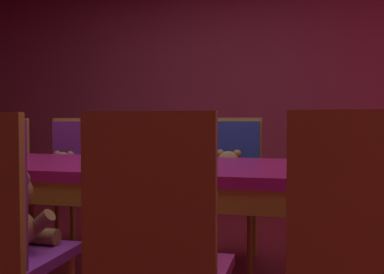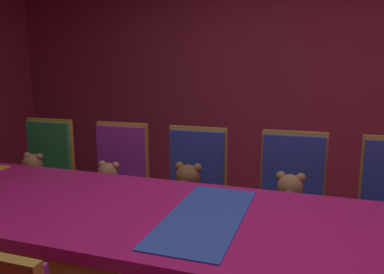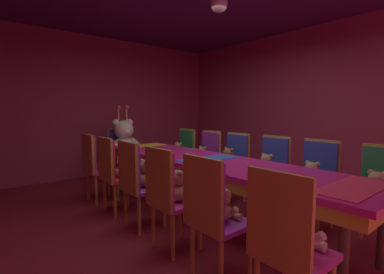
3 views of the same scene
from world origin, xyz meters
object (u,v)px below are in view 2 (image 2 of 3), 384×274
at_px(chair_right_3, 194,185).
at_px(teddy_right_4, 108,185).
at_px(banquet_table, 206,234).
at_px(teddy_right_5, 33,175).
at_px(chair_right_5, 46,169).
at_px(teddy_right_2, 289,202).
at_px(teddy_right_3, 187,192).
at_px(chair_right_2, 291,194).
at_px(chair_right_4, 118,177).

distance_m(chair_right_3, teddy_right_4, 0.60).
distance_m(banquet_table, teddy_right_5, 1.70).
bearing_deg(banquet_table, teddy_right_5, 66.08).
height_order(chair_right_3, chair_right_5, same).
xyz_separation_m(chair_right_3, teddy_right_5, (-0.13, 1.23, -0.01)).
height_order(teddy_right_2, chair_right_5, chair_right_5).
distance_m(teddy_right_3, chair_right_5, 1.24).
relative_size(chair_right_2, chair_right_4, 1.00).
xyz_separation_m(teddy_right_2, chair_right_4, (0.13, 1.22, 0.01)).
relative_size(chair_right_3, chair_right_4, 1.00).
height_order(chair_right_3, teddy_right_5, chair_right_3).
distance_m(chair_right_3, chair_right_4, 0.59).
height_order(chair_right_2, chair_right_4, same).
bearing_deg(chair_right_5, teddy_right_3, 82.63).
relative_size(teddy_right_3, chair_right_4, 0.35).
height_order(teddy_right_4, teddy_right_5, teddy_right_5).
bearing_deg(teddy_right_5, teddy_right_4, 89.97).
distance_m(banquet_table, teddy_right_4, 1.14).
bearing_deg(chair_right_3, chair_right_2, 92.85).
relative_size(chair_right_2, chair_right_3, 1.00).
bearing_deg(chair_right_5, teddy_right_5, 0.00).
height_order(teddy_right_4, chair_right_5, chair_right_5).
distance_m(chair_right_2, chair_right_3, 0.63).
relative_size(banquet_table, chair_right_5, 3.83).
relative_size(banquet_table, teddy_right_3, 10.97).
bearing_deg(chair_right_2, teddy_right_2, 0.00).
bearing_deg(banquet_table, chair_right_2, -20.14).
bearing_deg(teddy_right_5, chair_right_3, 96.13).
bearing_deg(banquet_table, chair_right_4, 47.54).
bearing_deg(banquet_table, chair_right_5, 61.77).
relative_size(teddy_right_2, teddy_right_3, 0.96).
height_order(chair_right_2, chair_right_5, same).
distance_m(chair_right_5, teddy_right_5, 0.15).
distance_m(chair_right_2, teddy_right_5, 1.87).
height_order(banquet_table, teddy_right_3, teddy_right_3).
xyz_separation_m(chair_right_2, teddy_right_4, (-0.16, 1.22, -0.02)).
relative_size(banquet_table, chair_right_4, 3.83).
xyz_separation_m(banquet_table, chair_right_5, (0.83, 1.55, -0.06)).
height_order(teddy_right_2, teddy_right_3, teddy_right_3).
bearing_deg(teddy_right_3, teddy_right_5, -90.67).
distance_m(chair_right_2, teddy_right_2, 0.15).
bearing_deg(chair_right_4, teddy_right_3, 74.99).
xyz_separation_m(banquet_table, teddy_right_5, (0.69, 1.55, -0.07)).
bearing_deg(chair_right_4, teddy_right_4, -0.00).
xyz_separation_m(chair_right_2, chair_right_5, (-0.02, 1.86, 0.00)).
bearing_deg(chair_right_4, teddy_right_2, 84.14).
bearing_deg(chair_right_3, chair_right_4, -91.09).
bearing_deg(chair_right_2, teddy_right_3, -74.27).
bearing_deg(chair_right_4, teddy_right_5, -77.42).
xyz_separation_m(teddy_right_2, chair_right_5, (0.13, 1.86, 0.01)).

